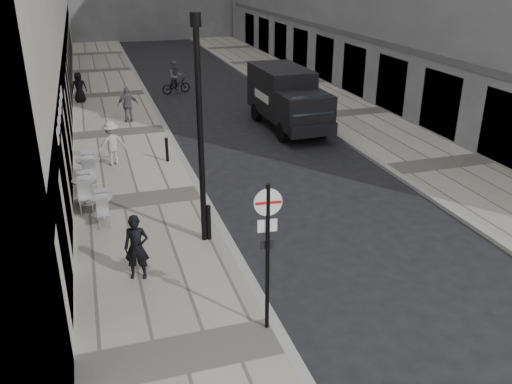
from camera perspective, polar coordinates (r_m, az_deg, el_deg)
sidewalk at (r=24.72m, az=-14.06°, el=6.02°), size 4.00×60.00×0.12m
far_sidewalk at (r=27.52m, az=9.57°, el=8.12°), size 4.00×60.00×0.12m
walking_man at (r=12.97m, az=-12.46°, el=-5.73°), size 0.67×0.53×1.60m
sign_post at (r=10.40m, az=1.23°, el=-4.99°), size 0.55×0.12×3.18m
lamppost at (r=13.57m, az=-5.93°, el=7.31°), size 0.26×0.26×5.87m
bollard_near at (r=20.53m, az=-9.36°, el=4.37°), size 0.12×0.12×0.86m
bollard_far at (r=14.58m, az=-5.00°, el=-3.30°), size 0.13×0.13×0.94m
panel_van at (r=24.70m, az=3.25°, el=10.08°), size 2.19×5.63×2.63m
cyclist at (r=31.95m, az=-8.45°, el=11.49°), size 1.80×0.99×1.84m
pedestrian_a at (r=25.98m, az=-13.33°, el=8.91°), size 0.95×0.40×1.62m
pedestrian_b at (r=20.47m, az=-14.95°, el=4.96°), size 1.17×0.83×1.63m
pedestrian_c at (r=30.55m, az=-18.12°, el=10.44°), size 0.80×0.55×1.58m
cafe_table_near at (r=16.27m, az=-15.86°, el=-1.47°), size 0.62×1.41×0.80m
cafe_table_mid at (r=17.40m, az=-17.56°, el=0.24°), size 0.74×1.67×0.95m
cafe_table_far at (r=19.02m, az=-17.17°, el=2.33°), size 0.78×1.76×1.01m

